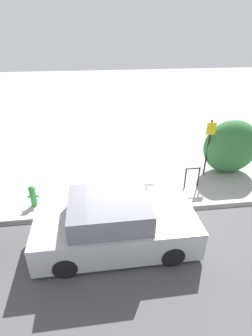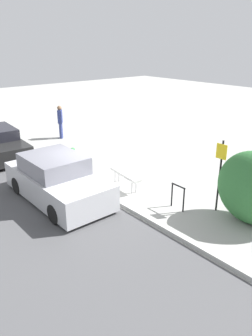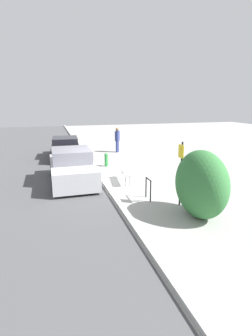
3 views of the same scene
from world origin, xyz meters
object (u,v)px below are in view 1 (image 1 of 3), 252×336
(bench, at_px, (130,183))
(sign_post, at_px, (209,143))
(bike_rack, at_px, (192,175))
(fire_hydrant, at_px, (33,195))
(parked_car_near, at_px, (115,226))

(bench, bearing_deg, sign_post, 25.97)
(bench, height_order, bike_rack, bike_rack)
(bench, distance_m, bike_rack, 2.35)
(bench, relative_size, bike_rack, 2.03)
(bike_rack, bearing_deg, fire_hydrant, -175.68)
(fire_hydrant, bearing_deg, bike_rack, 4.32)
(bench, height_order, fire_hydrant, fire_hydrant)
(sign_post, xyz_separation_m, parked_car_near, (-3.94, -3.43, -0.70))
(sign_post, bearing_deg, fire_hydrant, -168.71)
(bike_rack, bearing_deg, bench, -174.67)
(bike_rack, distance_m, parked_car_near, 4.02)
(bench, bearing_deg, fire_hydrant, -169.20)
(sign_post, bearing_deg, bench, -161.22)
(bench, distance_m, parked_car_near, 2.47)
(fire_hydrant, bearing_deg, sign_post, 11.29)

